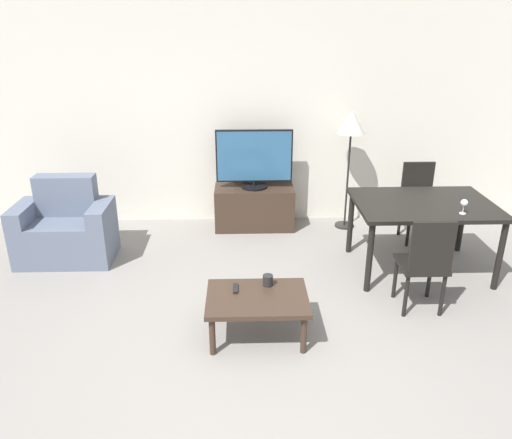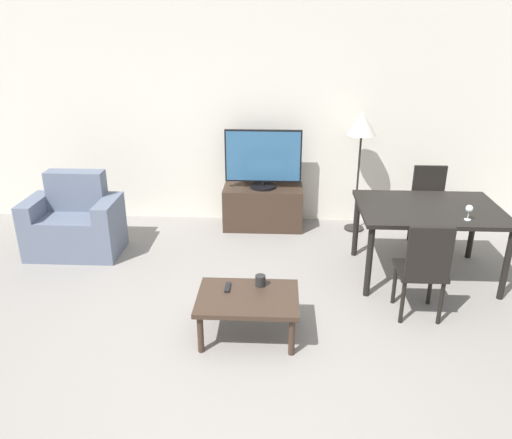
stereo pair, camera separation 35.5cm
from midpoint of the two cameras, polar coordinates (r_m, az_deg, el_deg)
name	(u,v)px [view 2 (the right image)]	position (r m, az deg, el deg)	size (l,w,h in m)	color
ground_plane	(235,390)	(3.76, 0.43, -18.93)	(18.00, 18.00, 0.00)	gray
wall_back	(257,116)	(6.25, 1.77, 11.77)	(7.49, 0.06, 2.70)	silver
armchair	(75,225)	(5.83, -18.37, -0.59)	(1.00, 0.60, 0.90)	slate
tv_stand	(263,207)	(6.25, 2.42, 1.38)	(0.97, 0.46, 0.52)	#38281E
tv	(263,159)	(6.05, 2.51, 6.87)	(0.92, 0.32, 0.72)	black
coffee_table	(248,301)	(4.11, 1.56, -9.36)	(0.83, 0.59, 0.37)	#38281E
dining_table	(429,215)	(5.25, 21.00, 0.51)	(1.37, 0.99, 0.75)	black
dining_chair_near	(423,267)	(4.53, 20.75, -5.14)	(0.40, 0.40, 0.91)	black
dining_chair_far	(429,203)	(6.09, 20.76, 1.80)	(0.40, 0.40, 0.91)	black
floor_lamp	(362,130)	(6.05, 13.67, 9.93)	(0.33, 0.33, 1.46)	black
remote_primary	(228,287)	(4.18, -0.83, -7.81)	(0.04, 0.15, 0.02)	black
cup_white_near	(260,281)	(4.21, 2.93, -7.04)	(0.09, 0.09, 0.09)	black
wine_glass_left	(469,210)	(4.99, 25.08, 1.00)	(0.07, 0.07, 0.15)	silver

